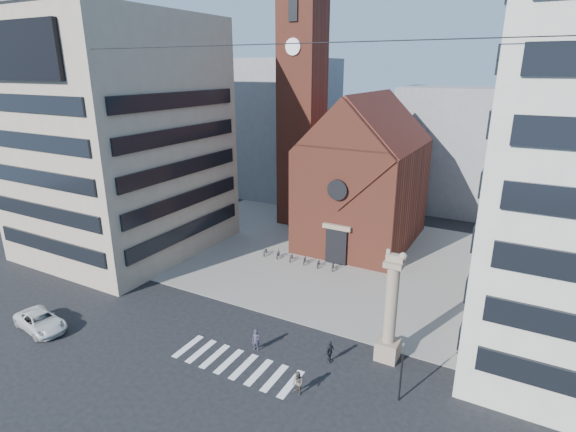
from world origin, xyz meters
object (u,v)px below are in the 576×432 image
object	(u,v)px
traffic_light	(401,371)
pedestrian_1	(298,383)
pedestrian_0	(256,340)
scooter_0	(265,252)
white_car	(41,321)
pedestrian_2	(330,352)
lion_column	(390,317)

from	to	relation	value
traffic_light	pedestrian_1	distance (m)	6.76
pedestrian_1	traffic_light	bearing A→B (deg)	53.60
pedestrian_0	scooter_0	size ratio (longest dim) A/B	1.13
white_car	pedestrian_1	bearing A→B (deg)	-72.86
pedestrian_0	pedestrian_1	world-z (taller)	pedestrian_0
traffic_light	pedestrian_2	world-z (taller)	traffic_light
lion_column	pedestrian_2	world-z (taller)	lion_column
traffic_light	scooter_0	bearing A→B (deg)	141.12
white_car	pedestrian_2	size ratio (longest dim) A/B	3.10
pedestrian_0	pedestrian_2	size ratio (longest dim) A/B	1.03
traffic_light	white_car	size ratio (longest dim) A/B	0.82
pedestrian_2	scooter_0	distance (m)	20.57
pedestrian_0	pedestrian_2	xyz separation A→B (m)	(5.51, 1.36, -0.02)
lion_column	traffic_light	xyz separation A→B (m)	(1.99, -4.00, -1.17)
traffic_light	pedestrian_1	bearing A→B (deg)	-156.42
pedestrian_0	pedestrian_1	size ratio (longest dim) A/B	1.04
traffic_light	pedestrian_0	bearing A→B (deg)	179.13
lion_column	pedestrian_2	bearing A→B (deg)	-145.49
pedestrian_1	pedestrian_2	distance (m)	4.19
white_car	pedestrian_0	bearing A→B (deg)	-61.72
lion_column	pedestrian_2	xyz separation A→B (m)	(-3.60, -2.48, -2.61)
traffic_light	pedestrian_2	xyz separation A→B (m)	(-5.59, 1.52, -1.44)
traffic_light	white_car	distance (m)	28.90
lion_column	traffic_light	size ratio (longest dim) A/B	2.02
pedestrian_2	scooter_0	size ratio (longest dim) A/B	1.09
pedestrian_1	scooter_0	world-z (taller)	pedestrian_1
white_car	pedestrian_0	world-z (taller)	pedestrian_0
pedestrian_0	white_car	bearing A→B (deg)	-174.67
pedestrian_1	scooter_0	distance (m)	23.44
white_car	pedestrian_2	xyz separation A→B (m)	(22.65, 7.45, 0.12)
pedestrian_1	scooter_0	bearing A→B (deg)	156.68
pedestrian_0	traffic_light	bearing A→B (deg)	-15.11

